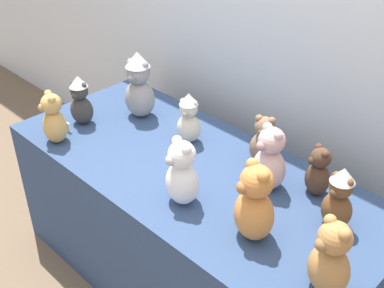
% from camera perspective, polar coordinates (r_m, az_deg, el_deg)
% --- Properties ---
extents(wall_back, '(7.00, 0.08, 2.60)m').
position_cam_1_polar(wall_back, '(2.34, 11.55, 15.92)').
color(wall_back, silver).
rests_on(wall_back, ground_plane).
extents(display_table, '(1.78, 0.78, 0.71)m').
position_cam_1_polar(display_table, '(2.37, 0.00, -9.66)').
color(display_table, navy).
rests_on(display_table, ground_plane).
extents(teddy_bear_blush, '(0.17, 0.16, 0.29)m').
position_cam_1_polar(teddy_bear_blush, '(1.99, 8.96, -1.82)').
color(teddy_bear_blush, beige).
rests_on(teddy_bear_blush, display_table).
extents(teddy_bear_chestnut, '(0.13, 0.11, 0.26)m').
position_cam_1_polar(teddy_bear_chestnut, '(1.86, 16.58, -6.04)').
color(teddy_bear_chestnut, brown).
rests_on(teddy_bear_chestnut, display_table).
extents(teddy_bear_ash, '(0.19, 0.18, 0.35)m').
position_cam_1_polar(teddy_bear_ash, '(2.47, -6.15, 6.71)').
color(teddy_bear_ash, gray).
rests_on(teddy_bear_ash, display_table).
extents(teddy_bear_honey, '(0.16, 0.14, 0.25)m').
position_cam_1_polar(teddy_bear_honey, '(2.35, -15.69, 2.77)').
color(teddy_bear_honey, tan).
rests_on(teddy_bear_honey, display_table).
extents(teddy_bear_mocha, '(0.15, 0.14, 0.23)m').
position_cam_1_polar(teddy_bear_mocha, '(2.14, 8.25, 0.29)').
color(teddy_bear_mocha, '#7F6047').
rests_on(teddy_bear_mocha, display_table).
extents(teddy_bear_ginger, '(0.20, 0.19, 0.31)m').
position_cam_1_polar(teddy_bear_ginger, '(1.74, 7.23, -6.92)').
color(teddy_bear_ginger, '#D17F3D').
rests_on(teddy_bear_ginger, display_table).
extents(teddy_bear_caramel, '(0.18, 0.17, 0.28)m').
position_cam_1_polar(teddy_bear_caramel, '(1.61, 15.68, -12.71)').
color(teddy_bear_caramel, '#B27A42').
rests_on(teddy_bear_caramel, display_table).
extents(teddy_bear_charcoal, '(0.15, 0.14, 0.26)m').
position_cam_1_polar(teddy_bear_charcoal, '(2.47, -12.75, 4.90)').
color(teddy_bear_charcoal, '#383533').
rests_on(teddy_bear_charcoal, display_table).
extents(teddy_bear_cocoa, '(0.14, 0.14, 0.22)m').
position_cam_1_polar(teddy_bear_cocoa, '(2.01, 14.36, -3.16)').
color(teddy_bear_cocoa, '#4C3323').
rests_on(teddy_bear_cocoa, display_table).
extents(teddy_bear_cream, '(0.14, 0.13, 0.25)m').
position_cam_1_polar(teddy_bear_cream, '(2.26, -0.39, 2.96)').
color(teddy_bear_cream, beige).
rests_on(teddy_bear_cream, display_table).
extents(teddy_bear_snow, '(0.17, 0.15, 0.29)m').
position_cam_1_polar(teddy_bear_snow, '(1.89, -1.18, -3.50)').
color(teddy_bear_snow, white).
rests_on(teddy_bear_snow, display_table).
extents(name_card_front_left, '(0.07, 0.01, 0.05)m').
position_cam_1_polar(name_card_front_left, '(2.47, -14.40, 2.04)').
color(name_card_front_left, white).
rests_on(name_card_front_left, display_table).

